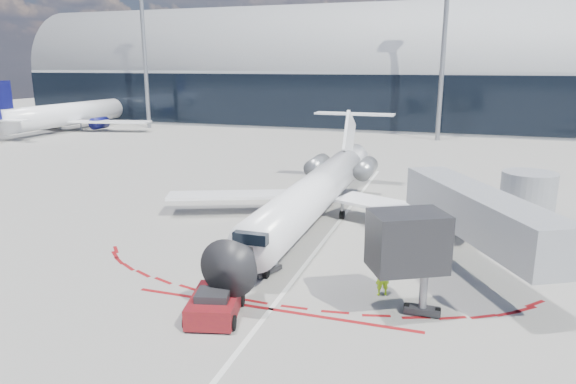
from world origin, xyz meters
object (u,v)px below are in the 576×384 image
(regional_jet, at_px, (318,190))
(pushback_tug, at_px, (215,304))
(uld_container, at_px, (255,253))
(ramp_worker, at_px, (382,277))

(regional_jet, distance_m, pushback_tug, 15.41)
(regional_jet, xyz_separation_m, uld_container, (-0.95, -9.73, -1.37))
(pushback_tug, relative_size, ramp_worker, 2.75)
(regional_jet, bearing_deg, pushback_tug, -92.59)
(regional_jet, relative_size, pushback_tug, 5.37)
(pushback_tug, bearing_deg, ramp_worker, 20.30)
(uld_container, bearing_deg, ramp_worker, 13.41)
(regional_jet, height_order, pushback_tug, regional_jet)
(regional_jet, relative_size, ramp_worker, 14.79)
(uld_container, bearing_deg, regional_jet, 105.33)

